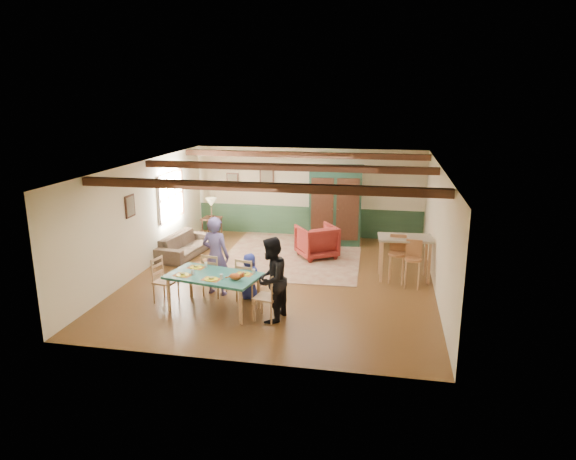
% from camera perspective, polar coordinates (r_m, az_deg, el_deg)
% --- Properties ---
extents(floor, '(8.00, 8.00, 0.00)m').
position_cam_1_polar(floor, '(12.29, -0.63, -5.40)').
color(floor, '#4F2F16').
rests_on(floor, ground).
extents(wall_back, '(7.00, 0.02, 2.70)m').
position_cam_1_polar(wall_back, '(15.74, 2.29, 4.19)').
color(wall_back, beige).
rests_on(wall_back, floor).
extents(wall_left, '(0.02, 8.00, 2.70)m').
position_cam_1_polar(wall_left, '(13.04, -15.90, 1.39)').
color(wall_left, beige).
rests_on(wall_left, floor).
extents(wall_right, '(0.02, 8.00, 2.70)m').
position_cam_1_polar(wall_right, '(11.72, 16.36, -0.11)').
color(wall_right, beige).
rests_on(wall_right, floor).
extents(ceiling, '(7.00, 8.00, 0.02)m').
position_cam_1_polar(ceiling, '(11.64, -0.66, 7.17)').
color(ceiling, silver).
rests_on(ceiling, wall_back).
extents(wainscot_back, '(6.95, 0.03, 0.90)m').
position_cam_1_polar(wainscot_back, '(15.91, 2.24, 0.99)').
color(wainscot_back, '#203C27').
rests_on(wainscot_back, floor).
extents(ceiling_beam_front, '(6.95, 0.16, 0.16)m').
position_cam_1_polar(ceiling_beam_front, '(9.44, -3.48, 4.81)').
color(ceiling_beam_front, black).
rests_on(ceiling_beam_front, ceiling).
extents(ceiling_beam_mid, '(6.95, 0.16, 0.16)m').
position_cam_1_polar(ceiling_beam_mid, '(12.04, -0.28, 7.00)').
color(ceiling_beam_mid, black).
rests_on(ceiling_beam_mid, ceiling).
extents(ceiling_beam_back, '(6.95, 0.16, 0.16)m').
position_cam_1_polar(ceiling_beam_back, '(14.58, 1.73, 8.35)').
color(ceiling_beam_back, black).
rests_on(ceiling_beam_back, ceiling).
extents(window_left, '(0.06, 1.60, 1.30)m').
position_cam_1_polar(window_left, '(14.48, -12.86, 3.70)').
color(window_left, white).
rests_on(window_left, wall_left).
extents(picture_left_wall, '(0.04, 0.42, 0.52)m').
position_cam_1_polar(picture_left_wall, '(12.42, -17.13, 2.55)').
color(picture_left_wall, gray).
rests_on(picture_left_wall, wall_left).
extents(picture_back_a, '(0.45, 0.04, 0.55)m').
position_cam_1_polar(picture_back_a, '(15.88, -2.38, 5.93)').
color(picture_back_a, gray).
rests_on(picture_back_a, wall_back).
extents(picture_back_b, '(0.38, 0.04, 0.48)m').
position_cam_1_polar(picture_back_b, '(16.19, -6.18, 5.49)').
color(picture_back_b, gray).
rests_on(picture_back_b, wall_back).
extents(dining_table, '(1.97, 1.34, 0.76)m').
position_cam_1_polar(dining_table, '(10.53, -8.21, -6.90)').
color(dining_table, '#1E5F55').
rests_on(dining_table, floor).
extents(dining_chair_far_left, '(0.50, 0.52, 0.96)m').
position_cam_1_polar(dining_chair_far_left, '(11.27, -8.17, -4.87)').
color(dining_chair_far_left, tan).
rests_on(dining_chair_far_left, floor).
extents(dining_chair_far_right, '(0.50, 0.52, 0.96)m').
position_cam_1_polar(dining_chair_far_right, '(10.90, -4.48, -5.44)').
color(dining_chair_far_right, tan).
rests_on(dining_chair_far_right, floor).
extents(dining_chair_end_left, '(0.52, 0.50, 0.96)m').
position_cam_1_polar(dining_chair_end_left, '(11.09, -13.45, -5.47)').
color(dining_chair_end_left, tan).
rests_on(dining_chair_end_left, floor).
extents(dining_chair_end_right, '(0.52, 0.50, 0.96)m').
position_cam_1_polar(dining_chair_end_right, '(9.99, -2.42, -7.35)').
color(dining_chair_end_right, tan).
rests_on(dining_chair_end_right, floor).
extents(person_man, '(0.70, 0.53, 1.74)m').
position_cam_1_polar(person_man, '(11.21, -8.03, -2.87)').
color(person_man, '#5D4F88').
rests_on(person_man, floor).
extents(person_woman, '(0.77, 0.91, 1.66)m').
position_cam_1_polar(person_woman, '(9.82, -1.90, -5.53)').
color(person_woman, black).
rests_on(person_woman, floor).
extents(person_child, '(0.55, 0.41, 1.01)m').
position_cam_1_polar(person_child, '(10.96, -4.29, -5.17)').
color(person_child, navy).
rests_on(person_child, floor).
extents(cat, '(0.38, 0.21, 0.18)m').
position_cam_1_polar(cat, '(10.02, -5.84, -5.08)').
color(cat, '#D75C26').
rests_on(cat, dining_table).
extents(place_setting_near_left, '(0.45, 0.37, 0.11)m').
position_cam_1_polar(place_setting_near_left, '(10.46, -11.63, -4.68)').
color(place_setting_near_left, yellow).
rests_on(place_setting_near_left, dining_table).
extents(place_setting_near_center, '(0.45, 0.37, 0.11)m').
position_cam_1_polar(place_setting_near_center, '(10.12, -8.52, -5.19)').
color(place_setting_near_center, yellow).
rests_on(place_setting_near_center, dining_table).
extents(place_setting_far_left, '(0.45, 0.37, 0.11)m').
position_cam_1_polar(place_setting_far_left, '(10.85, -10.17, -3.88)').
color(place_setting_far_left, yellow).
rests_on(place_setting_far_left, dining_table).
extents(place_setting_far_right, '(0.45, 0.37, 0.11)m').
position_cam_1_polar(place_setting_far_right, '(10.33, -4.93, -4.66)').
color(place_setting_far_right, yellow).
rests_on(place_setting_far_right, dining_table).
extents(area_rug, '(3.74, 4.40, 0.01)m').
position_cam_1_polar(area_rug, '(14.02, 0.54, -2.80)').
color(area_rug, tan).
rests_on(area_rug, floor).
extents(armoire, '(1.69, 0.83, 2.30)m').
position_cam_1_polar(armoire, '(14.85, 5.22, 2.71)').
color(armoire, '#143324').
rests_on(armoire, floor).
extents(armchair, '(1.32, 1.33, 0.89)m').
position_cam_1_polar(armchair, '(13.77, 3.21, -1.25)').
color(armchair, '#521010').
rests_on(armchair, floor).
extents(sofa, '(0.99, 2.06, 0.58)m').
position_cam_1_polar(sofa, '(14.24, -11.36, -1.62)').
color(sofa, '#44372A').
rests_on(sofa, floor).
extents(end_table, '(0.54, 0.54, 0.65)m').
position_cam_1_polar(end_table, '(15.73, -8.43, 0.21)').
color(end_table, black).
rests_on(end_table, floor).
extents(table_lamp, '(0.34, 0.34, 0.60)m').
position_cam_1_polar(table_lamp, '(15.59, -8.52, 2.44)').
color(table_lamp, beige).
rests_on(table_lamp, end_table).
extents(counter_table, '(1.30, 0.81, 1.04)m').
position_cam_1_polar(counter_table, '(12.40, 12.77, -3.06)').
color(counter_table, '#B2A58A').
rests_on(counter_table, floor).
extents(bar_stool_left, '(0.43, 0.47, 1.12)m').
position_cam_1_polar(bar_stool_left, '(12.12, 11.99, -3.23)').
color(bar_stool_left, '#A66A40').
rests_on(bar_stool_left, floor).
extents(bar_stool_right, '(0.41, 0.45, 1.08)m').
position_cam_1_polar(bar_stool_right, '(11.91, 13.69, -3.77)').
color(bar_stool_right, '#A66A40').
rests_on(bar_stool_right, floor).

